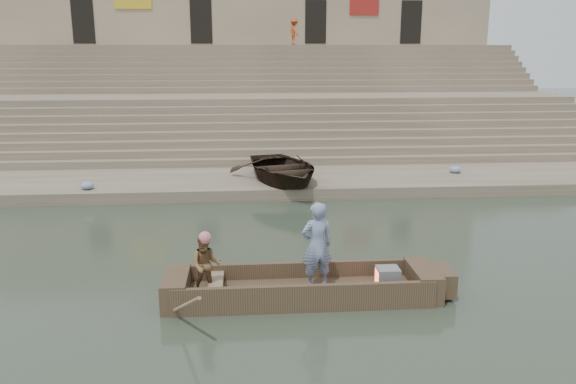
{
  "coord_description": "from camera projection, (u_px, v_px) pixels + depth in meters",
  "views": [
    {
      "loc": [
        0.35,
        -12.76,
        5.02
      ],
      "look_at": [
        1.51,
        1.71,
        1.4
      ],
      "focal_mm": 36.03,
      "sensor_mm": 36.0,
      "label": 1
    }
  ],
  "objects": [
    {
      "name": "rowboat_trim",
      "position": [
        312.0,
        285.0,
        11.85
      ],
      "size": [
        6.04,
        2.63,
        1.93
      ],
      "color": "brown",
      "rests_on": "ground"
    },
    {
      "name": "rowing_man",
      "position": [
        206.0,
        265.0,
        11.43
      ],
      "size": [
        0.62,
        0.48,
        1.26
      ],
      "primitive_type": "imported",
      "rotation": [
        0.0,
        0.0,
        0.01
      ],
      "color": "#246C30",
      "rests_on": "main_rowboat"
    },
    {
      "name": "pedestrian",
      "position": [
        294.0,
        32.0,
        34.02
      ],
      "size": [
        0.79,
        1.1,
        1.54
      ],
      "primitive_type": "imported",
      "rotation": [
        0.0,
        0.0,
        1.81
      ],
      "color": "#AE451D",
      "rests_on": "upper_landing"
    },
    {
      "name": "main_rowboat",
      "position": [
        302.0,
        294.0,
        11.89
      ],
      "size": [
        5.0,
        1.3,
        0.22
      ],
      "primitive_type": "cube",
      "color": "brown",
      "rests_on": "ground"
    },
    {
      "name": "building_wall",
      "position": [
        235.0,
        39.0,
        37.8
      ],
      "size": [
        32.0,
        5.07,
        11.2
      ],
      "color": "tan",
      "rests_on": "ground"
    },
    {
      "name": "upper_landing",
      "position": [
        235.0,
        90.0,
        34.66
      ],
      "size": [
        32.0,
        3.0,
        5.2
      ],
      "primitive_type": "cube",
      "color": "gray",
      "rests_on": "ground"
    },
    {
      "name": "ghat_steps",
      "position": [
        235.0,
        113.0,
        29.72
      ],
      "size": [
        32.0,
        11.0,
        5.2
      ],
      "color": "gray",
      "rests_on": "ground"
    },
    {
      "name": "television",
      "position": [
        387.0,
        277.0,
        11.96
      ],
      "size": [
        0.46,
        0.42,
        0.4
      ],
      "color": "slate",
      "rests_on": "main_rowboat"
    },
    {
      "name": "beached_rowboat",
      "position": [
        282.0,
        168.0,
        20.57
      ],
      "size": [
        4.17,
        5.1,
        0.93
      ],
      "primitive_type": "imported",
      "rotation": [
        0.0,
        0.0,
        0.24
      ],
      "color": "#2D2116",
      "rests_on": "lower_landing"
    },
    {
      "name": "cloth_bundles",
      "position": [
        283.0,
        177.0,
        20.72
      ],
      "size": [
        13.75,
        2.04,
        0.26
      ],
      "color": "#3F5999",
      "rests_on": "lower_landing"
    },
    {
      "name": "standing_man",
      "position": [
        317.0,
        246.0,
        11.7
      ],
      "size": [
        0.75,
        0.58,
        1.83
      ],
      "primitive_type": "imported",
      "rotation": [
        0.0,
        0.0,
        3.37
      ],
      "color": "navy",
      "rests_on": "main_rowboat"
    },
    {
      "name": "lower_landing",
      "position": [
        233.0,
        183.0,
        21.22
      ],
      "size": [
        32.0,
        4.0,
        0.4
      ],
      "primitive_type": "cube",
      "color": "gray",
      "rests_on": "ground"
    },
    {
      "name": "ground",
      "position": [
        230.0,
        269.0,
        13.53
      ],
      "size": [
        120.0,
        120.0,
        0.0
      ],
      "primitive_type": "plane",
      "color": "#2A3528",
      "rests_on": "ground"
    },
    {
      "name": "mid_landing",
      "position": [
        235.0,
        125.0,
        28.18
      ],
      "size": [
        32.0,
        3.0,
        2.8
      ],
      "primitive_type": "cube",
      "color": "gray",
      "rests_on": "ground"
    }
  ]
}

